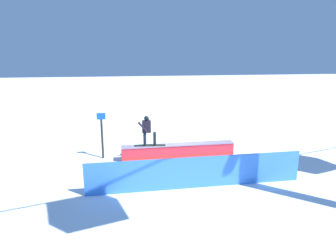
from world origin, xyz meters
TOP-DOWN VIEW (x-y plane):
  - ground_plane at (0.00, 0.00)m, footprint 120.00×120.00m
  - grind_box at (0.00, 0.00)m, footprint 5.42×0.53m
  - snowboarder at (1.47, -0.02)m, footprint 1.47×0.45m
  - safety_fence at (0.00, 3.31)m, footprint 8.12×0.11m
  - trail_marker at (3.56, -0.65)m, footprint 0.40×0.10m

SIDE VIEW (x-z plane):
  - ground_plane at x=0.00m, z-range 0.00..0.00m
  - grind_box at x=0.00m, z-range -0.03..0.67m
  - safety_fence at x=0.00m, z-range 0.00..1.20m
  - trail_marker at x=3.56m, z-range 0.07..2.27m
  - snowboarder at x=1.47m, z-range 0.76..2.18m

